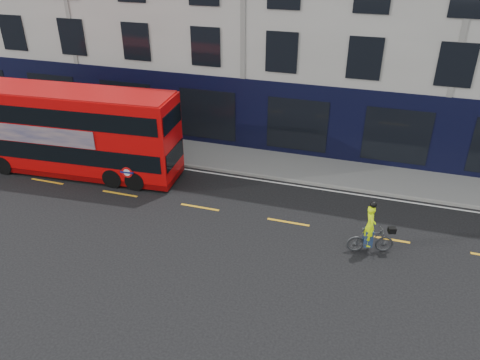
% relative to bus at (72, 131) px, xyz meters
% --- Properties ---
extents(ground, '(120.00, 120.00, 0.00)m').
position_rel_bus_xyz_m(ground, '(7.12, -2.91, -2.19)').
color(ground, black).
rests_on(ground, ground).
extents(pavement, '(60.00, 3.00, 0.12)m').
position_rel_bus_xyz_m(pavement, '(7.12, 3.59, -2.13)').
color(pavement, slate).
rests_on(pavement, ground).
extents(kerb, '(60.00, 0.12, 0.13)m').
position_rel_bus_xyz_m(kerb, '(7.12, 2.09, -2.12)').
color(kerb, gray).
rests_on(kerb, ground).
extents(road_edge_line, '(58.00, 0.10, 0.01)m').
position_rel_bus_xyz_m(road_edge_line, '(7.12, 1.79, -2.18)').
color(road_edge_line, silver).
rests_on(road_edge_line, ground).
extents(lane_dashes, '(58.00, 0.12, 0.01)m').
position_rel_bus_xyz_m(lane_dashes, '(7.12, -1.41, -2.18)').
color(lane_dashes, gold).
rests_on(lane_dashes, ground).
extents(bus, '(10.72, 3.10, 4.27)m').
position_rel_bus_xyz_m(bus, '(0.00, 0.00, 0.00)').
color(bus, red).
rests_on(bus, ground).
extents(cyclist, '(1.85, 0.99, 2.23)m').
position_rel_bus_xyz_m(cyclist, '(14.46, -2.46, -1.44)').
color(cyclist, '#414345').
rests_on(cyclist, ground).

